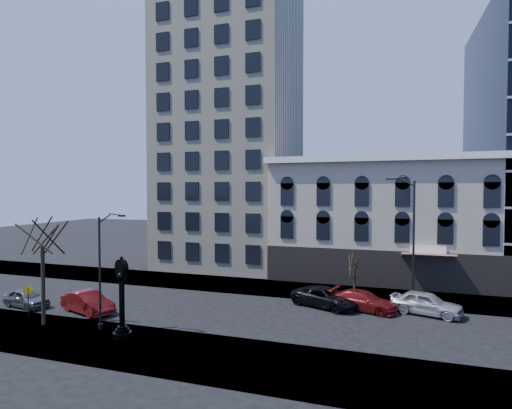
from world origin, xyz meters
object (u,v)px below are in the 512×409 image
(car_near_a, at_px, (26,298))
(car_near_b, at_px, (88,302))
(street_lamp_near, at_px, (106,240))
(street_clock, at_px, (122,301))
(warning_sign, at_px, (28,295))

(car_near_a, relative_size, car_near_b, 0.86)
(street_lamp_near, height_order, car_near_b, street_lamp_near)
(street_clock, distance_m, warning_sign, 8.86)
(car_near_a, bearing_deg, car_near_b, -78.33)
(car_near_a, bearing_deg, warning_sign, -120.73)
(warning_sign, bearing_deg, car_near_a, 122.24)
(street_clock, xyz_separation_m, car_near_a, (-11.47, 3.43, -1.69))
(street_clock, height_order, street_lamp_near, street_lamp_near)
(warning_sign, bearing_deg, street_clock, -25.61)
(street_lamp_near, xyz_separation_m, car_near_b, (-4.08, 2.96, -5.19))
(street_clock, relative_size, car_near_b, 1.05)
(car_near_a, bearing_deg, street_lamp_near, -96.42)
(street_lamp_near, xyz_separation_m, warning_sign, (-7.06, 0.45, -4.27))
(street_clock, relative_size, warning_sign, 2.17)
(street_lamp_near, bearing_deg, car_near_b, 150.41)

